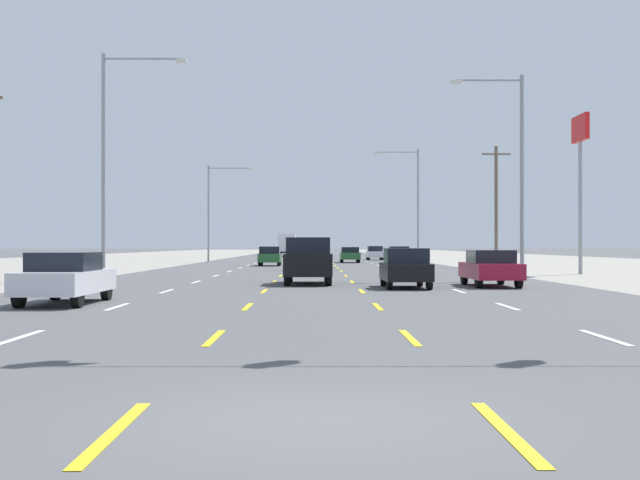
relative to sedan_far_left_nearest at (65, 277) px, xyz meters
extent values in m
plane|color=#4C4C4F|center=(6.99, 50.31, -0.76)|extent=(572.00, 572.00, 0.00)
cube|color=gray|center=(-17.76, 50.31, -0.75)|extent=(28.00, 440.00, 0.01)
cube|color=gray|center=(31.74, 50.31, -0.75)|extent=(28.00, 440.00, 0.01)
cube|color=white|center=(1.74, -8.69, -0.75)|extent=(0.14, 2.60, 0.01)
cube|color=white|center=(1.74, -1.19, -0.75)|extent=(0.14, 2.60, 0.01)
cube|color=white|center=(1.74, 6.31, -0.75)|extent=(0.14, 2.60, 0.01)
cube|color=white|center=(1.74, 13.81, -0.75)|extent=(0.14, 2.60, 0.01)
cube|color=white|center=(1.74, 21.31, -0.75)|extent=(0.14, 2.60, 0.01)
cube|color=white|center=(1.74, 28.81, -0.75)|extent=(0.14, 2.60, 0.01)
cube|color=white|center=(1.74, 36.31, -0.75)|extent=(0.14, 2.60, 0.01)
cube|color=white|center=(1.74, 43.81, -0.75)|extent=(0.14, 2.60, 0.01)
cube|color=white|center=(1.74, 51.31, -0.75)|extent=(0.14, 2.60, 0.01)
cube|color=white|center=(1.74, 58.81, -0.75)|extent=(0.14, 2.60, 0.01)
cube|color=white|center=(1.74, 66.31, -0.75)|extent=(0.14, 2.60, 0.01)
cube|color=white|center=(1.74, 73.81, -0.75)|extent=(0.14, 2.60, 0.01)
cube|color=white|center=(1.74, 81.31, -0.75)|extent=(0.14, 2.60, 0.01)
cube|color=white|center=(1.74, 88.81, -0.75)|extent=(0.14, 2.60, 0.01)
cube|color=white|center=(1.74, 96.31, -0.75)|extent=(0.14, 2.60, 0.01)
cube|color=white|center=(1.74, 103.81, -0.75)|extent=(0.14, 2.60, 0.01)
cube|color=white|center=(1.74, 111.31, -0.75)|extent=(0.14, 2.60, 0.01)
cube|color=white|center=(1.74, 118.81, -0.75)|extent=(0.14, 2.60, 0.01)
cube|color=white|center=(1.74, 126.31, -0.75)|extent=(0.14, 2.60, 0.01)
cube|color=white|center=(1.74, 133.81, -0.75)|extent=(0.14, 2.60, 0.01)
cube|color=white|center=(1.74, 141.31, -0.75)|extent=(0.14, 2.60, 0.01)
cube|color=white|center=(1.74, 148.81, -0.75)|extent=(0.14, 2.60, 0.01)
cube|color=white|center=(1.74, 156.31, -0.75)|extent=(0.14, 2.60, 0.01)
cube|color=white|center=(1.74, 163.81, -0.75)|extent=(0.14, 2.60, 0.01)
cube|color=white|center=(1.74, 171.31, -0.75)|extent=(0.14, 2.60, 0.01)
cube|color=white|center=(1.74, 178.81, -0.75)|extent=(0.14, 2.60, 0.01)
cube|color=white|center=(1.74, 186.31, -0.75)|extent=(0.14, 2.60, 0.01)
cube|color=white|center=(1.74, 193.81, -0.75)|extent=(0.14, 2.60, 0.01)
cube|color=white|center=(1.74, 201.31, -0.75)|extent=(0.14, 2.60, 0.01)
cube|color=yellow|center=(5.24, -16.19, -0.75)|extent=(0.14, 2.60, 0.01)
cube|color=yellow|center=(5.24, -8.69, -0.75)|extent=(0.14, 2.60, 0.01)
cube|color=yellow|center=(5.24, -1.19, -0.75)|extent=(0.14, 2.60, 0.01)
cube|color=yellow|center=(5.24, 6.31, -0.75)|extent=(0.14, 2.60, 0.01)
cube|color=yellow|center=(5.24, 13.81, -0.75)|extent=(0.14, 2.60, 0.01)
cube|color=yellow|center=(5.24, 21.31, -0.75)|extent=(0.14, 2.60, 0.01)
cube|color=yellow|center=(5.24, 28.81, -0.75)|extent=(0.14, 2.60, 0.01)
cube|color=yellow|center=(5.24, 36.31, -0.75)|extent=(0.14, 2.60, 0.01)
cube|color=yellow|center=(5.24, 43.81, -0.75)|extent=(0.14, 2.60, 0.01)
cube|color=yellow|center=(5.24, 51.31, -0.75)|extent=(0.14, 2.60, 0.01)
cube|color=yellow|center=(5.24, 58.81, -0.75)|extent=(0.14, 2.60, 0.01)
cube|color=yellow|center=(5.24, 66.31, -0.75)|extent=(0.14, 2.60, 0.01)
cube|color=yellow|center=(5.24, 73.81, -0.75)|extent=(0.14, 2.60, 0.01)
cube|color=yellow|center=(5.24, 81.31, -0.75)|extent=(0.14, 2.60, 0.01)
cube|color=yellow|center=(5.24, 88.81, -0.75)|extent=(0.14, 2.60, 0.01)
cube|color=yellow|center=(5.24, 96.31, -0.75)|extent=(0.14, 2.60, 0.01)
cube|color=yellow|center=(5.24, 103.81, -0.75)|extent=(0.14, 2.60, 0.01)
cube|color=yellow|center=(5.24, 111.31, -0.75)|extent=(0.14, 2.60, 0.01)
cube|color=yellow|center=(5.24, 118.81, -0.75)|extent=(0.14, 2.60, 0.01)
cube|color=yellow|center=(5.24, 126.31, -0.75)|extent=(0.14, 2.60, 0.01)
cube|color=yellow|center=(5.24, 133.81, -0.75)|extent=(0.14, 2.60, 0.01)
cube|color=yellow|center=(5.24, 141.31, -0.75)|extent=(0.14, 2.60, 0.01)
cube|color=yellow|center=(5.24, 148.81, -0.75)|extent=(0.14, 2.60, 0.01)
cube|color=yellow|center=(5.24, 156.31, -0.75)|extent=(0.14, 2.60, 0.01)
cube|color=yellow|center=(5.24, 163.81, -0.75)|extent=(0.14, 2.60, 0.01)
cube|color=yellow|center=(5.24, 171.31, -0.75)|extent=(0.14, 2.60, 0.01)
cube|color=yellow|center=(5.24, 178.81, -0.75)|extent=(0.14, 2.60, 0.01)
cube|color=yellow|center=(5.24, 186.31, -0.75)|extent=(0.14, 2.60, 0.01)
cube|color=yellow|center=(5.24, 193.81, -0.75)|extent=(0.14, 2.60, 0.01)
cube|color=yellow|center=(5.24, 201.31, -0.75)|extent=(0.14, 2.60, 0.01)
cube|color=yellow|center=(8.74, -16.19, -0.75)|extent=(0.14, 2.60, 0.01)
cube|color=yellow|center=(8.74, -8.69, -0.75)|extent=(0.14, 2.60, 0.01)
cube|color=yellow|center=(8.74, -1.19, -0.75)|extent=(0.14, 2.60, 0.01)
cube|color=yellow|center=(8.74, 6.31, -0.75)|extent=(0.14, 2.60, 0.01)
cube|color=yellow|center=(8.74, 13.81, -0.75)|extent=(0.14, 2.60, 0.01)
cube|color=yellow|center=(8.74, 21.31, -0.75)|extent=(0.14, 2.60, 0.01)
cube|color=yellow|center=(8.74, 28.81, -0.75)|extent=(0.14, 2.60, 0.01)
cube|color=yellow|center=(8.74, 36.31, -0.75)|extent=(0.14, 2.60, 0.01)
cube|color=yellow|center=(8.74, 43.81, -0.75)|extent=(0.14, 2.60, 0.01)
cube|color=yellow|center=(8.74, 51.31, -0.75)|extent=(0.14, 2.60, 0.01)
cube|color=yellow|center=(8.74, 58.81, -0.75)|extent=(0.14, 2.60, 0.01)
cube|color=yellow|center=(8.74, 66.31, -0.75)|extent=(0.14, 2.60, 0.01)
cube|color=yellow|center=(8.74, 73.81, -0.75)|extent=(0.14, 2.60, 0.01)
cube|color=yellow|center=(8.74, 81.31, -0.75)|extent=(0.14, 2.60, 0.01)
cube|color=yellow|center=(8.74, 88.81, -0.75)|extent=(0.14, 2.60, 0.01)
cube|color=yellow|center=(8.74, 96.31, -0.75)|extent=(0.14, 2.60, 0.01)
cube|color=yellow|center=(8.74, 103.81, -0.75)|extent=(0.14, 2.60, 0.01)
cube|color=yellow|center=(8.74, 111.31, -0.75)|extent=(0.14, 2.60, 0.01)
cube|color=yellow|center=(8.74, 118.81, -0.75)|extent=(0.14, 2.60, 0.01)
cube|color=yellow|center=(8.74, 126.31, -0.75)|extent=(0.14, 2.60, 0.01)
cube|color=yellow|center=(8.74, 133.81, -0.75)|extent=(0.14, 2.60, 0.01)
cube|color=yellow|center=(8.74, 141.31, -0.75)|extent=(0.14, 2.60, 0.01)
cube|color=yellow|center=(8.74, 148.81, -0.75)|extent=(0.14, 2.60, 0.01)
cube|color=yellow|center=(8.74, 156.31, -0.75)|extent=(0.14, 2.60, 0.01)
cube|color=yellow|center=(8.74, 163.81, -0.75)|extent=(0.14, 2.60, 0.01)
cube|color=yellow|center=(8.74, 171.31, -0.75)|extent=(0.14, 2.60, 0.01)
cube|color=yellow|center=(8.74, 178.81, -0.75)|extent=(0.14, 2.60, 0.01)
cube|color=yellow|center=(8.74, 186.31, -0.75)|extent=(0.14, 2.60, 0.01)
cube|color=yellow|center=(8.74, 193.81, -0.75)|extent=(0.14, 2.60, 0.01)
cube|color=yellow|center=(8.74, 201.31, -0.75)|extent=(0.14, 2.60, 0.01)
cube|color=white|center=(12.24, -8.69, -0.75)|extent=(0.14, 2.60, 0.01)
cube|color=white|center=(12.24, -1.19, -0.75)|extent=(0.14, 2.60, 0.01)
cube|color=white|center=(12.24, 6.31, -0.75)|extent=(0.14, 2.60, 0.01)
cube|color=white|center=(12.24, 13.81, -0.75)|extent=(0.14, 2.60, 0.01)
cube|color=white|center=(12.24, 21.31, -0.75)|extent=(0.14, 2.60, 0.01)
cube|color=white|center=(12.24, 28.81, -0.75)|extent=(0.14, 2.60, 0.01)
cube|color=white|center=(12.24, 36.31, -0.75)|extent=(0.14, 2.60, 0.01)
cube|color=white|center=(12.24, 43.81, -0.75)|extent=(0.14, 2.60, 0.01)
cube|color=white|center=(12.24, 51.31, -0.75)|extent=(0.14, 2.60, 0.01)
cube|color=white|center=(12.24, 58.81, -0.75)|extent=(0.14, 2.60, 0.01)
cube|color=white|center=(12.24, 66.31, -0.75)|extent=(0.14, 2.60, 0.01)
cube|color=white|center=(12.24, 73.81, -0.75)|extent=(0.14, 2.60, 0.01)
cube|color=white|center=(12.24, 81.31, -0.75)|extent=(0.14, 2.60, 0.01)
cube|color=white|center=(12.24, 88.81, -0.75)|extent=(0.14, 2.60, 0.01)
cube|color=white|center=(12.24, 96.31, -0.75)|extent=(0.14, 2.60, 0.01)
cube|color=white|center=(12.24, 103.81, -0.75)|extent=(0.14, 2.60, 0.01)
cube|color=white|center=(12.24, 111.31, -0.75)|extent=(0.14, 2.60, 0.01)
cube|color=white|center=(12.24, 118.81, -0.75)|extent=(0.14, 2.60, 0.01)
cube|color=white|center=(12.24, 126.31, -0.75)|extent=(0.14, 2.60, 0.01)
cube|color=white|center=(12.24, 133.81, -0.75)|extent=(0.14, 2.60, 0.01)
cube|color=white|center=(12.24, 141.31, -0.75)|extent=(0.14, 2.60, 0.01)
cube|color=white|center=(12.24, 148.81, -0.75)|extent=(0.14, 2.60, 0.01)
cube|color=white|center=(12.24, 156.31, -0.75)|extent=(0.14, 2.60, 0.01)
cube|color=white|center=(12.24, 163.81, -0.75)|extent=(0.14, 2.60, 0.01)
cube|color=white|center=(12.24, 171.31, -0.75)|extent=(0.14, 2.60, 0.01)
cube|color=white|center=(12.24, 178.81, -0.75)|extent=(0.14, 2.60, 0.01)
cube|color=white|center=(12.24, 186.31, -0.75)|extent=(0.14, 2.60, 0.01)
cube|color=white|center=(12.24, 193.81, -0.75)|extent=(0.14, 2.60, 0.01)
cube|color=white|center=(12.24, 201.31, -0.75)|extent=(0.14, 2.60, 0.01)
cube|color=silver|center=(0.00, 0.02, -0.13)|extent=(1.80, 4.50, 0.62)
cube|color=black|center=(0.00, -0.08, 0.44)|extent=(1.62, 2.10, 0.52)
cylinder|color=black|center=(-0.77, 1.57, -0.44)|extent=(0.22, 0.64, 0.64)
cylinder|color=black|center=(0.77, 1.57, -0.44)|extent=(0.22, 0.64, 0.64)
cylinder|color=black|center=(-0.77, -1.53, -0.44)|extent=(0.22, 0.64, 0.64)
cylinder|color=black|center=(0.77, -1.53, -0.44)|extent=(0.22, 0.64, 0.64)
cube|color=black|center=(10.57, 8.71, -0.13)|extent=(1.72, 3.90, 0.66)
cube|color=black|center=(10.57, 8.46, 0.49)|extent=(1.58, 1.90, 0.58)
cylinder|color=black|center=(9.83, 10.11, -0.46)|extent=(0.20, 0.60, 0.60)
cylinder|color=black|center=(11.31, 10.11, -0.46)|extent=(0.20, 0.60, 0.60)
cylinder|color=black|center=(9.83, 7.31, -0.46)|extent=(0.20, 0.60, 0.60)
cylinder|color=black|center=(11.31, 7.31, -0.46)|extent=(0.20, 0.60, 0.60)
cube|color=maroon|center=(14.14, 9.96, -0.13)|extent=(1.80, 4.50, 0.62)
cube|color=black|center=(14.14, 9.86, 0.44)|extent=(1.62, 2.10, 0.52)
cylinder|color=black|center=(13.37, 11.51, -0.44)|extent=(0.22, 0.64, 0.64)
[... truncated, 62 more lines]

